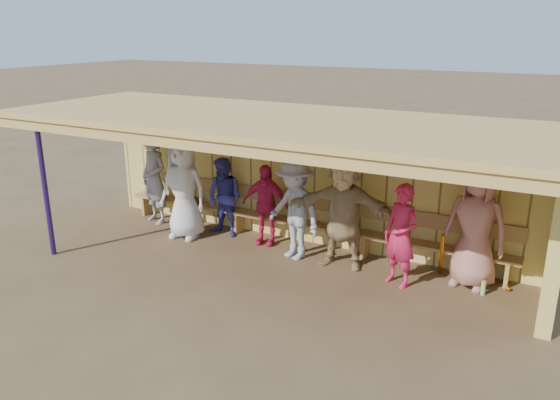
{
  "coord_description": "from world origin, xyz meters",
  "views": [
    {
      "loc": [
        4.12,
        -7.36,
        3.83
      ],
      "look_at": [
        0.0,
        0.35,
        1.05
      ],
      "focal_mm": 35.0,
      "sensor_mm": 36.0,
      "label": 1
    }
  ],
  "objects_px": {
    "player_e": "(294,210)",
    "bench": "(300,216)",
    "player_f": "(343,210)",
    "player_g": "(401,236)",
    "player_b": "(183,189)",
    "player_a": "(154,179)",
    "player_c": "(225,197)",
    "player_d": "(265,205)",
    "player_h": "(476,226)"
  },
  "relations": [
    {
      "from": "player_c",
      "to": "player_e",
      "type": "bearing_deg",
      "value": -7.26
    },
    {
      "from": "player_b",
      "to": "player_f",
      "type": "height_order",
      "value": "player_f"
    },
    {
      "from": "player_f",
      "to": "player_e",
      "type": "bearing_deg",
      "value": -179.45
    },
    {
      "from": "player_b",
      "to": "player_e",
      "type": "xyz_separation_m",
      "value": [
        2.27,
        0.09,
        -0.07
      ]
    },
    {
      "from": "player_c",
      "to": "player_d",
      "type": "relative_size",
      "value": 1.01
    },
    {
      "from": "player_b",
      "to": "bench",
      "type": "height_order",
      "value": "player_b"
    },
    {
      "from": "player_a",
      "to": "player_f",
      "type": "distance_m",
      "value": 4.15
    },
    {
      "from": "player_d",
      "to": "player_h",
      "type": "xyz_separation_m",
      "value": [
        3.65,
        0.0,
        0.23
      ]
    },
    {
      "from": "player_b",
      "to": "player_f",
      "type": "relative_size",
      "value": 0.98
    },
    {
      "from": "player_a",
      "to": "player_h",
      "type": "distance_m",
      "value": 6.19
    },
    {
      "from": "player_g",
      "to": "player_h",
      "type": "bearing_deg",
      "value": 50.72
    },
    {
      "from": "player_c",
      "to": "player_f",
      "type": "bearing_deg",
      "value": -1.38
    },
    {
      "from": "bench",
      "to": "player_d",
      "type": "bearing_deg",
      "value": -151.05
    },
    {
      "from": "player_c",
      "to": "player_h",
      "type": "bearing_deg",
      "value": 4.25
    },
    {
      "from": "player_e",
      "to": "bench",
      "type": "distance_m",
      "value": 0.76
    },
    {
      "from": "bench",
      "to": "player_b",
      "type": "bearing_deg",
      "value": -160.38
    },
    {
      "from": "player_e",
      "to": "bench",
      "type": "bearing_deg",
      "value": 128.31
    },
    {
      "from": "player_h",
      "to": "bench",
      "type": "bearing_deg",
      "value": -174.94
    },
    {
      "from": "player_d",
      "to": "player_g",
      "type": "xyz_separation_m",
      "value": [
        2.65,
        -0.5,
        0.06
      ]
    },
    {
      "from": "player_b",
      "to": "player_c",
      "type": "relative_size",
      "value": 1.25
    },
    {
      "from": "player_f",
      "to": "player_b",
      "type": "bearing_deg",
      "value": 177.9
    },
    {
      "from": "player_a",
      "to": "player_c",
      "type": "xyz_separation_m",
      "value": [
        1.66,
        0.04,
        -0.16
      ]
    },
    {
      "from": "player_b",
      "to": "player_e",
      "type": "bearing_deg",
      "value": -3.86
    },
    {
      "from": "player_g",
      "to": "player_e",
      "type": "bearing_deg",
      "value": -161.18
    },
    {
      "from": "player_d",
      "to": "player_a",
      "type": "bearing_deg",
      "value": 171.8
    },
    {
      "from": "player_e",
      "to": "player_f",
      "type": "relative_size",
      "value": 0.9
    },
    {
      "from": "player_a",
      "to": "player_g",
      "type": "height_order",
      "value": "player_a"
    },
    {
      "from": "player_c",
      "to": "player_g",
      "type": "height_order",
      "value": "player_g"
    },
    {
      "from": "player_h",
      "to": "bench",
      "type": "xyz_separation_m",
      "value": [
        -3.09,
        0.31,
        -0.45
      ]
    },
    {
      "from": "player_a",
      "to": "bench",
      "type": "xyz_separation_m",
      "value": [
        3.09,
        0.34,
        -0.39
      ]
    },
    {
      "from": "player_g",
      "to": "bench",
      "type": "height_order",
      "value": "player_g"
    },
    {
      "from": "bench",
      "to": "player_e",
      "type": "bearing_deg",
      "value": -71.87
    },
    {
      "from": "player_c",
      "to": "player_f",
      "type": "xyz_separation_m",
      "value": [
        2.49,
        -0.24,
        0.21
      ]
    },
    {
      "from": "player_h",
      "to": "player_c",
      "type": "bearing_deg",
      "value": -169.3
    },
    {
      "from": "player_e",
      "to": "player_g",
      "type": "relative_size",
      "value": 1.08
    },
    {
      "from": "player_f",
      "to": "player_g",
      "type": "height_order",
      "value": "player_f"
    },
    {
      "from": "player_h",
      "to": "bench",
      "type": "relative_size",
      "value": 0.26
    },
    {
      "from": "player_b",
      "to": "player_a",
      "type": "bearing_deg",
      "value": 152.97
    },
    {
      "from": "player_d",
      "to": "player_f",
      "type": "relative_size",
      "value": 0.77
    },
    {
      "from": "player_a",
      "to": "player_e",
      "type": "bearing_deg",
      "value": 10.54
    },
    {
      "from": "player_b",
      "to": "bench",
      "type": "xyz_separation_m",
      "value": [
        2.06,
        0.73,
        -0.42
      ]
    },
    {
      "from": "player_d",
      "to": "player_f",
      "type": "height_order",
      "value": "player_f"
    },
    {
      "from": "player_b",
      "to": "player_e",
      "type": "height_order",
      "value": "player_b"
    },
    {
      "from": "player_a",
      "to": "player_d",
      "type": "distance_m",
      "value": 2.55
    },
    {
      "from": "player_d",
      "to": "player_c",
      "type": "bearing_deg",
      "value": 171.01
    },
    {
      "from": "player_c",
      "to": "player_h",
      "type": "relative_size",
      "value": 0.77
    },
    {
      "from": "player_a",
      "to": "player_b",
      "type": "xyz_separation_m",
      "value": [
        1.04,
        -0.39,
        0.03
      ]
    },
    {
      "from": "player_a",
      "to": "player_h",
      "type": "height_order",
      "value": "player_h"
    },
    {
      "from": "player_b",
      "to": "player_h",
      "type": "xyz_separation_m",
      "value": [
        5.15,
        0.43,
        0.03
      ]
    },
    {
      "from": "player_g",
      "to": "player_c",
      "type": "bearing_deg",
      "value": -164.2
    }
  ]
}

